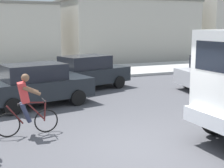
# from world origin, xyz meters

# --- Properties ---
(ground_plane) EXTENTS (120.00, 120.00, 0.00)m
(ground_plane) POSITION_xyz_m (0.00, 0.00, 0.00)
(ground_plane) COLOR #4C4C51
(sidewalk_far) EXTENTS (80.00, 5.00, 0.16)m
(sidewalk_far) POSITION_xyz_m (0.00, 12.75, 0.08)
(sidewalk_far) COLOR #ADADA8
(sidewalk_far) RESTS_ON ground
(cyclist) EXTENTS (1.73, 0.50, 1.72)m
(cyclist) POSITION_xyz_m (-2.48, 2.22, 0.86)
(cyclist) COLOR black
(cyclist) RESTS_ON ground
(car_red_near) EXTENTS (4.18, 2.26, 1.60)m
(car_red_near) POSITION_xyz_m (6.92, 5.25, 0.82)
(car_red_near) COLOR #B7B7BC
(car_red_near) RESTS_ON ground
(car_white_mid) EXTENTS (4.24, 2.41, 1.60)m
(car_white_mid) POSITION_xyz_m (-1.57, 5.50, 0.82)
(car_white_mid) COLOR #1E2328
(car_white_mid) RESTS_ON ground
(car_far_side) EXTENTS (4.32, 2.79, 1.60)m
(car_far_side) POSITION_xyz_m (1.24, 7.84, 0.82)
(car_far_side) COLOR #1E2328
(car_far_side) RESTS_ON ground
(building_mid_block) EXTENTS (7.38, 5.63, 4.62)m
(building_mid_block) POSITION_xyz_m (-1.43, 18.99, 2.32)
(building_mid_block) COLOR #B2AD9E
(building_mid_block) RESTS_ON ground
(building_corner_right) EXTENTS (11.14, 7.48, 5.17)m
(building_corner_right) POSITION_xyz_m (8.95, 19.76, 2.59)
(building_corner_right) COLOR #B2AD9E
(building_corner_right) RESTS_ON ground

